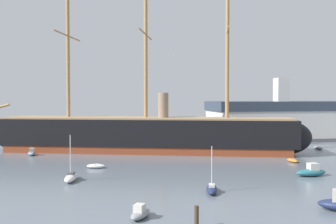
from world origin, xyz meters
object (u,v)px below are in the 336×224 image
(sailboat_near_centre, at_px, (212,189))
(dockside_warehouse_right, at_px, (291,120))
(motorboat_distant_centre, at_px, (168,143))
(seagull_in_flight, at_px, (175,55))
(dinghy_alongside_bow, at_px, (96,166))
(motorboat_far_left, at_px, (32,153))
(dinghy_far_right, at_px, (318,148))
(motorboat_foreground_left, at_px, (140,213))
(tall_ship, at_px, (146,134))
(motorboat_mid_right, at_px, (311,172))
(mooring_piling_left_pair, at_px, (197,217))
(sailboat_mid_left, at_px, (71,177))
(dinghy_alongside_stern, at_px, (293,160))

(sailboat_near_centre, xyz_separation_m, dockside_warehouse_right, (37.59, 53.40, 4.53))
(motorboat_distant_centre, height_order, seagull_in_flight, seagull_in_flight)
(dinghy_alongside_bow, distance_m, motorboat_far_left, 19.95)
(dinghy_alongside_bow, distance_m, dinghy_far_right, 48.38)
(motorboat_foreground_left, relative_size, dinghy_alongside_bow, 1.12)
(dockside_warehouse_right, bearing_deg, tall_ship, -155.29)
(tall_ship, relative_size, motorboat_mid_right, 15.70)
(motorboat_foreground_left, bearing_deg, dinghy_alongside_bow, 99.44)
(seagull_in_flight, bearing_deg, dockside_warehouse_right, 46.99)
(seagull_in_flight, bearing_deg, motorboat_foreground_left, -110.08)
(sailboat_near_centre, xyz_separation_m, mooring_piling_left_pair, (-4.61, -11.29, 0.47))
(motorboat_far_left, bearing_deg, seagull_in_flight, -44.52)
(sailboat_near_centre, xyz_separation_m, motorboat_far_left, (-25.61, 33.77, 0.04))
(motorboat_foreground_left, xyz_separation_m, dockside_warehouse_right, (46.65, 61.43, 4.51))
(sailboat_near_centre, bearing_deg, motorboat_distant_centre, 86.97)
(sailboat_mid_left, height_order, mooring_piling_left_pair, sailboat_mid_left)
(motorboat_foreground_left, relative_size, seagull_in_flight, 3.67)
(dinghy_alongside_bow, height_order, dockside_warehouse_right, dockside_warehouse_right)
(motorboat_foreground_left, bearing_deg, sailboat_near_centre, 41.54)
(tall_ship, bearing_deg, motorboat_distant_centre, 56.09)
(seagull_in_flight, bearing_deg, tall_ship, 93.65)
(sailboat_mid_left, relative_size, dinghy_alongside_bow, 2.00)
(sailboat_mid_left, height_order, seagull_in_flight, seagull_in_flight)
(tall_ship, bearing_deg, dinghy_alongside_stern, -35.31)
(tall_ship, xyz_separation_m, dinghy_far_right, (36.52, -2.03, -3.37))
(dinghy_alongside_stern, relative_size, dinghy_far_right, 0.96)
(tall_ship, bearing_deg, motorboat_mid_right, -54.11)
(tall_ship, distance_m, dockside_warehouse_right, 45.48)
(tall_ship, bearing_deg, dinghy_alongside_bow, -120.54)
(tall_ship, distance_m, dinghy_far_right, 36.73)
(dinghy_far_right, bearing_deg, motorboat_foreground_left, -136.03)
(sailboat_near_centre, bearing_deg, sailboat_mid_left, 151.12)
(dinghy_far_right, distance_m, seagull_in_flight, 44.37)
(sailboat_mid_left, distance_m, dinghy_far_right, 54.51)
(motorboat_distant_centre, bearing_deg, tall_ship, -123.91)
(motorboat_mid_right, xyz_separation_m, motorboat_distant_centre, (-14.03, 36.64, -0.01))
(motorboat_foreground_left, distance_m, sailboat_near_centre, 12.11)
(motorboat_distant_centre, relative_size, seagull_in_flight, 4.88)
(motorboat_far_left, xyz_separation_m, motorboat_distant_centre, (27.91, 9.57, 0.13))
(dinghy_alongside_stern, relative_size, mooring_piling_left_pair, 1.49)
(tall_ship, relative_size, dinghy_alongside_stern, 25.14)
(sailboat_near_centre, height_order, seagull_in_flight, seagull_in_flight)
(motorboat_foreground_left, bearing_deg, sailboat_mid_left, 113.44)
(sailboat_near_centre, distance_m, dinghy_alongside_stern, 26.50)
(dinghy_alongside_bow, relative_size, dinghy_far_right, 1.07)
(motorboat_far_left, height_order, motorboat_distant_centre, motorboat_distant_centre)
(sailboat_near_centre, bearing_deg, dinghy_alongside_bow, 126.65)
(motorboat_far_left, xyz_separation_m, seagull_in_flight, (23.41, -23.02, 16.43))
(dinghy_alongside_bow, bearing_deg, motorboat_distant_centre, 58.24)
(tall_ship, bearing_deg, mooring_piling_left_pair, -91.13)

